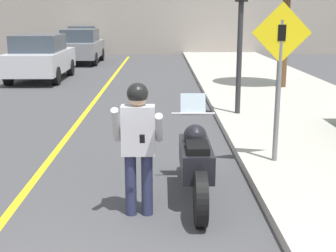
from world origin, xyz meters
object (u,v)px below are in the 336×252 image
Objects in this scene: motorcycle at (196,161)px; parked_car_white at (85,39)px; crossing_sign at (280,68)px; parked_car_silver at (40,57)px; parked_car_grey at (81,46)px; traffic_light at (241,12)px; person_biker at (138,137)px.

parked_car_white reaches higher than motorcycle.
crossing_sign reaches higher than parked_car_silver.
parked_car_grey is (0.49, 6.08, 0.00)m from parked_car_silver.
traffic_light is at bearing 90.30° from crossing_sign.
parked_car_silver is at bearing 113.27° from motorcycle.
parked_car_white is (-0.27, 12.05, 0.00)m from parked_car_silver.
motorcycle is 12.54m from parked_car_silver.
traffic_light is 0.79× the size of parked_car_grey.
parked_car_grey is at bearing 85.41° from parked_car_silver.
motorcycle is at bearing -77.51° from parked_car_white.
traffic_light is 19.93m from parked_car_white.
parked_car_grey is 1.00× the size of parked_car_white.
person_biker is 0.39× the size of parked_car_grey.
crossing_sign is 23.35m from parked_car_white.
traffic_light reaches higher than parked_car_white.
parked_car_silver is 1.00× the size of parked_car_grey.
parked_car_grey is at bearing 101.61° from person_biker.
crossing_sign is (1.35, 1.17, 1.11)m from motorcycle.
parked_car_silver is 1.00× the size of parked_car_white.
parked_car_white is at bearing 100.54° from person_biker.
motorcycle is 1.44× the size of person_biker.
crossing_sign is 0.75× the size of traffic_light.
parked_car_grey is at bearing 104.24° from motorcycle.
crossing_sign reaches higher than person_biker.
person_biker is (-0.73, -0.56, 0.48)m from motorcycle.
parked_car_grey reaches higher than motorcycle.
parked_car_grey is (-3.73, 18.16, -0.14)m from person_biker.
parked_car_silver is 6.10m from parked_car_grey.
parked_car_silver is (-4.95, 11.52, 0.34)m from motorcycle.
parked_car_white is (-6.57, 22.39, -0.77)m from crossing_sign.
motorcycle is 18.16m from parked_car_grey.
person_biker is 2.78m from crossing_sign.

